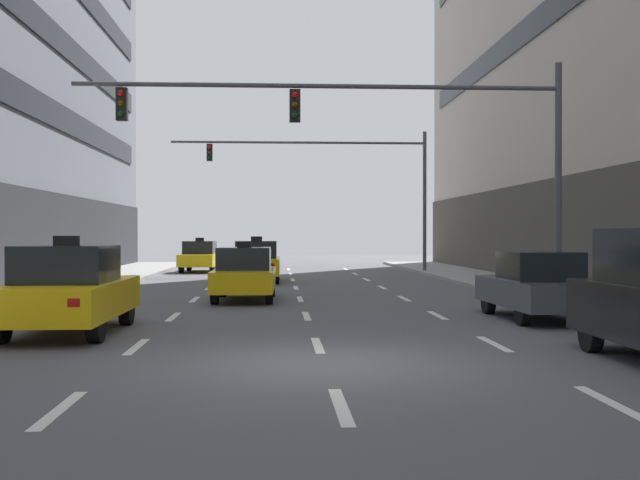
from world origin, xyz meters
The scene contains 32 objects.
ground_plane centered at (0.00, 0.00, 0.00)m, with size 120.00×120.00×0.00m, color #515156.
lane_stripe_l1_s3 centered at (-3.17, -3.00, 0.00)m, with size 0.16×2.00×0.01m, color silver.
lane_stripe_l1_s4 centered at (-3.17, 2.00, 0.00)m, with size 0.16×2.00×0.01m, color silver.
lane_stripe_l1_s5 centered at (-3.17, 7.00, 0.00)m, with size 0.16×2.00×0.01m, color silver.
lane_stripe_l1_s6 centered at (-3.17, 12.00, 0.00)m, with size 0.16×2.00×0.01m, color silver.
lane_stripe_l1_s7 centered at (-3.17, 17.00, 0.00)m, with size 0.16×2.00×0.01m, color silver.
lane_stripe_l1_s8 centered at (-3.17, 22.00, 0.00)m, with size 0.16×2.00×0.01m, color silver.
lane_stripe_l1_s9 centered at (-3.17, 27.00, 0.00)m, with size 0.16×2.00×0.01m, color silver.
lane_stripe_l1_s10 centered at (-3.17, 32.00, 0.00)m, with size 0.16×2.00×0.01m, color silver.
lane_stripe_l2_s3 centered at (0.00, -3.00, 0.00)m, with size 0.16×2.00×0.01m, color silver.
lane_stripe_l2_s4 centered at (0.00, 2.00, 0.00)m, with size 0.16×2.00×0.01m, color silver.
lane_stripe_l2_s5 centered at (0.00, 7.00, 0.00)m, with size 0.16×2.00×0.01m, color silver.
lane_stripe_l2_s6 centered at (0.00, 12.00, 0.00)m, with size 0.16×2.00×0.01m, color silver.
lane_stripe_l2_s7 centered at (0.00, 17.00, 0.00)m, with size 0.16×2.00×0.01m, color silver.
lane_stripe_l2_s8 centered at (0.00, 22.00, 0.00)m, with size 0.16×2.00×0.01m, color silver.
lane_stripe_l2_s9 centered at (0.00, 27.00, 0.00)m, with size 0.16×2.00×0.01m, color silver.
lane_stripe_l2_s10 centered at (0.00, 32.00, 0.00)m, with size 0.16×2.00×0.01m, color silver.
lane_stripe_l3_s3 centered at (3.17, -3.00, 0.00)m, with size 0.16×2.00×0.01m, color silver.
lane_stripe_l3_s4 centered at (3.17, 2.00, 0.00)m, with size 0.16×2.00×0.01m, color silver.
lane_stripe_l3_s5 centered at (3.17, 7.00, 0.00)m, with size 0.16×2.00×0.01m, color silver.
lane_stripe_l3_s6 centered at (3.17, 12.00, 0.00)m, with size 0.16×2.00×0.01m, color silver.
lane_stripe_l3_s7 centered at (3.17, 17.00, 0.00)m, with size 0.16×2.00×0.01m, color silver.
lane_stripe_l3_s8 centered at (3.17, 22.00, 0.00)m, with size 0.16×2.00×0.01m, color silver.
lane_stripe_l3_s9 centered at (3.17, 27.00, 0.00)m, with size 0.16×2.00×0.01m, color silver.
lane_stripe_l3_s10 centered at (3.17, 32.00, 0.00)m, with size 0.16×2.00×0.01m, color silver.
taxi_driving_0 centered at (-4.83, 3.89, 0.86)m, with size 1.98×4.68×1.94m.
taxi_driving_1 centered at (-1.66, 11.56, 0.78)m, with size 1.83×4.23×1.75m.
taxi_driving_2 centered at (-1.51, 20.54, 0.83)m, with size 1.92×4.51×1.87m.
taxi_driving_3 centered at (-4.63, 29.40, 0.79)m, with size 1.96×4.33×1.77m.
car_parked_2 centered at (5.29, 5.97, 0.77)m, with size 1.84×4.22×1.57m.
traffic_signal_0 centered at (2.09, 8.63, 4.71)m, with size 12.78×0.35×6.36m.
traffic_signal_1 centered at (2.75, 27.53, 5.07)m, with size 12.71×0.35×6.96m.
Camera 1 is at (-0.75, -12.08, 1.98)m, focal length 44.75 mm.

